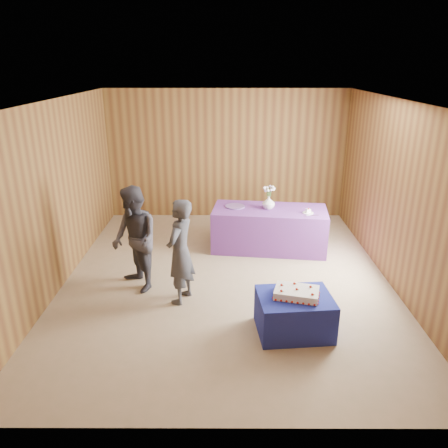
{
  "coord_description": "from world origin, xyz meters",
  "views": [
    {
      "loc": [
        -0.02,
        -6.13,
        3.2
      ],
      "look_at": [
        -0.04,
        0.1,
        0.87
      ],
      "focal_mm": 35.0,
      "sensor_mm": 36.0,
      "label": 1
    }
  ],
  "objects_px": {
    "vase": "(269,203)",
    "guest_right": "(135,240)",
    "serving_table": "(269,229)",
    "cake_table": "(294,314)",
    "sheet_cake": "(297,293)",
    "guest_left": "(180,252)"
  },
  "relations": [
    {
      "from": "cake_table",
      "to": "guest_right",
      "type": "bearing_deg",
      "value": 147.22
    },
    {
      "from": "cake_table",
      "to": "vase",
      "type": "height_order",
      "value": "vase"
    },
    {
      "from": "guest_right",
      "to": "sheet_cake",
      "type": "bearing_deg",
      "value": 28.19
    },
    {
      "from": "cake_table",
      "to": "vase",
      "type": "bearing_deg",
      "value": 86.63
    },
    {
      "from": "serving_table",
      "to": "guest_right",
      "type": "relative_size",
      "value": 1.28
    },
    {
      "from": "cake_table",
      "to": "vase",
      "type": "relative_size",
      "value": 3.94
    },
    {
      "from": "serving_table",
      "to": "sheet_cake",
      "type": "height_order",
      "value": "serving_table"
    },
    {
      "from": "sheet_cake",
      "to": "vase",
      "type": "relative_size",
      "value": 2.74
    },
    {
      "from": "vase",
      "to": "guest_right",
      "type": "bearing_deg",
      "value": -143.66
    },
    {
      "from": "sheet_cake",
      "to": "guest_right",
      "type": "bearing_deg",
      "value": 167.62
    },
    {
      "from": "guest_left",
      "to": "cake_table",
      "type": "bearing_deg",
      "value": 83.1
    },
    {
      "from": "guest_right",
      "to": "serving_table",
      "type": "bearing_deg",
      "value": 90.95
    },
    {
      "from": "cake_table",
      "to": "guest_left",
      "type": "relative_size",
      "value": 0.6
    },
    {
      "from": "guest_left",
      "to": "guest_right",
      "type": "height_order",
      "value": "guest_right"
    },
    {
      "from": "cake_table",
      "to": "serving_table",
      "type": "relative_size",
      "value": 0.45
    },
    {
      "from": "cake_table",
      "to": "sheet_cake",
      "type": "height_order",
      "value": "sheet_cake"
    },
    {
      "from": "serving_table",
      "to": "vase",
      "type": "xyz_separation_m",
      "value": [
        -0.03,
        0.02,
        0.49
      ]
    },
    {
      "from": "vase",
      "to": "guest_left",
      "type": "height_order",
      "value": "guest_left"
    },
    {
      "from": "guest_left",
      "to": "guest_right",
      "type": "bearing_deg",
      "value": -96.23
    },
    {
      "from": "sheet_cake",
      "to": "vase",
      "type": "bearing_deg",
      "value": 107.08
    },
    {
      "from": "guest_right",
      "to": "vase",
      "type": "bearing_deg",
      "value": 91.63
    },
    {
      "from": "serving_table",
      "to": "sheet_cake",
      "type": "distance_m",
      "value": 2.63
    }
  ]
}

